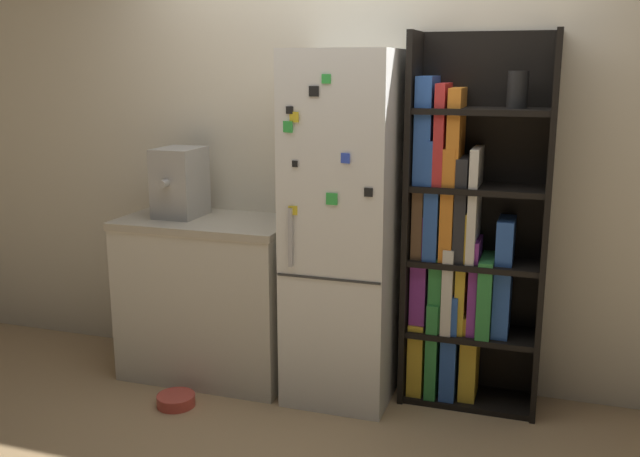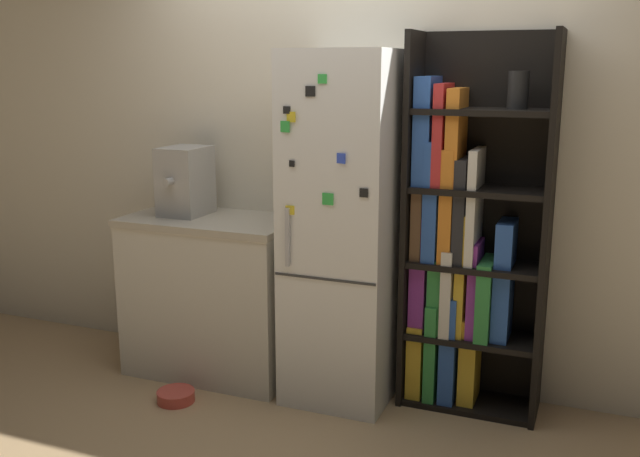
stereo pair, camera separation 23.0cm
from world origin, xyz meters
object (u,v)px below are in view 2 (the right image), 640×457
at_px(bookshelf, 462,247).
at_px(espresso_machine, 185,181).
at_px(pet_bowl, 176,395).
at_px(refrigerator, 344,230).

relative_size(bookshelf, espresso_machine, 4.96).
relative_size(espresso_machine, pet_bowl, 1.91).
height_order(refrigerator, bookshelf, bookshelf).
distance_m(espresso_machine, pet_bowl, 1.21).
bearing_deg(pet_bowl, bookshelf, 22.43).
height_order(bookshelf, espresso_machine, bookshelf).
bearing_deg(pet_bowl, espresso_machine, 111.41).
xyz_separation_m(refrigerator, pet_bowl, (-0.80, -0.44, -0.90)).
xyz_separation_m(bookshelf, espresso_machine, (-1.59, -0.11, 0.27)).
bearing_deg(espresso_machine, refrigerator, -1.86).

